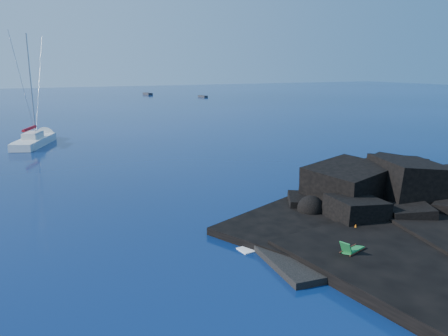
% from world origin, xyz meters
% --- Properties ---
extents(ground, '(400.00, 400.00, 0.00)m').
position_xyz_m(ground, '(0.00, 0.00, 0.00)').
color(ground, '#031435').
rests_on(ground, ground).
extents(headland, '(24.00, 24.00, 3.60)m').
position_xyz_m(headland, '(13.00, 3.00, 0.00)').
color(headland, black).
rests_on(headland, ground).
extents(beach, '(9.08, 6.86, 0.70)m').
position_xyz_m(beach, '(4.50, 0.50, 0.00)').
color(beach, black).
rests_on(beach, ground).
extents(surf_foam, '(10.00, 8.00, 0.06)m').
position_xyz_m(surf_foam, '(5.00, 5.00, 0.00)').
color(surf_foam, white).
rests_on(surf_foam, ground).
extents(sailboat, '(7.45, 13.06, 13.62)m').
position_xyz_m(sailboat, '(-7.95, 42.61, 0.00)').
color(sailboat, silver).
rests_on(sailboat, ground).
extents(deck_chair, '(1.66, 1.09, 1.05)m').
position_xyz_m(deck_chair, '(4.18, -0.94, 0.88)').
color(deck_chair, '#17682F').
rests_on(deck_chair, beach).
extents(towel, '(2.31, 1.34, 0.06)m').
position_xyz_m(towel, '(3.08, -1.05, 0.38)').
color(towel, white).
rests_on(towel, beach).
extents(sunbather, '(1.61, 0.61, 0.21)m').
position_xyz_m(sunbather, '(3.08, -1.05, 0.51)').
color(sunbather, '#DFB175').
rests_on(sunbather, towel).
extents(marker_cone, '(0.40, 0.40, 0.48)m').
position_xyz_m(marker_cone, '(6.64, 1.52, 0.59)').
color(marker_cone, '#D45E0B').
rests_on(marker_cone, beach).
extents(distant_boat_a, '(2.16, 5.29, 0.69)m').
position_xyz_m(distant_boat_a, '(33.25, 131.67, 0.00)').
color(distant_boat_a, '#27282D').
rests_on(distant_boat_a, ground).
extents(distant_boat_b, '(1.78, 4.25, 0.55)m').
position_xyz_m(distant_boat_b, '(45.47, 112.20, 0.00)').
color(distant_boat_b, '#27282C').
rests_on(distant_boat_b, ground).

